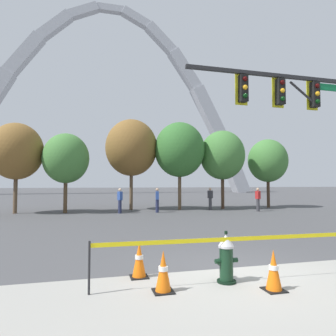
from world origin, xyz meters
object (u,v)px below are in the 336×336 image
at_px(fire_hydrant, 226,258).
at_px(pedestrian_near_trees, 157,200).
at_px(pedestrian_walking_right, 120,200).
at_px(traffic_signal_gantry, 307,116).
at_px(traffic_cone_curb_edge, 139,260).
at_px(pedestrian_walking_left, 258,199).
at_px(traffic_cone_mid_sidewalk, 163,272).
at_px(traffic_cone_by_hydrant, 274,271).
at_px(pedestrian_standing_center, 210,198).
at_px(monument_arch, 109,106).

distance_m(fire_hydrant, pedestrian_near_trees, 13.81).
bearing_deg(pedestrian_walking_right, traffic_signal_gantry, -61.78).
relative_size(traffic_cone_curb_edge, pedestrian_walking_right, 0.46).
bearing_deg(pedestrian_walking_left, traffic_cone_curb_edge, -129.68).
bearing_deg(fire_hydrant, traffic_cone_curb_edge, 155.68).
bearing_deg(fire_hydrant, pedestrian_walking_left, 56.61).
xyz_separation_m(traffic_cone_mid_sidewalk, traffic_cone_curb_edge, (-0.29, 0.91, 0.00)).
xyz_separation_m(traffic_signal_gantry, pedestrian_near_trees, (-3.12, 10.30, -3.45)).
bearing_deg(traffic_signal_gantry, pedestrian_walking_right, 118.22).
height_order(fire_hydrant, traffic_cone_by_hydrant, fire_hydrant).
bearing_deg(pedestrian_near_trees, traffic_cone_by_hydrant, -93.95).
relative_size(fire_hydrant, pedestrian_standing_center, 0.62).
height_order(fire_hydrant, traffic_cone_mid_sidewalk, fire_hydrant).
bearing_deg(pedestrian_near_trees, fire_hydrant, -96.73).
distance_m(fire_hydrant, monument_arch, 52.76).
height_order(traffic_cone_mid_sidewalk, traffic_cone_curb_edge, same).
xyz_separation_m(traffic_signal_gantry, pedestrian_walking_right, (-5.54, 10.32, -3.45)).
xyz_separation_m(pedestrian_walking_right, pedestrian_near_trees, (2.42, -0.02, 0.00)).
relative_size(pedestrian_walking_right, pedestrian_near_trees, 1.00).
relative_size(fire_hydrant, pedestrian_near_trees, 0.62).
bearing_deg(traffic_cone_curb_edge, traffic_cone_mid_sidewalk, -72.48).
height_order(fire_hydrant, traffic_signal_gantry, traffic_signal_gantry).
distance_m(fire_hydrant, pedestrian_walking_left, 15.31).
bearing_deg(traffic_cone_by_hydrant, traffic_signal_gantry, 44.40).
relative_size(monument_arch, pedestrian_near_trees, 35.56).
distance_m(traffic_signal_gantry, pedestrian_walking_left, 10.65).
distance_m(traffic_cone_mid_sidewalk, monument_arch, 53.00).
height_order(pedestrian_walking_left, pedestrian_walking_right, same).
bearing_deg(traffic_cone_by_hydrant, pedestrian_near_trees, 86.05).
bearing_deg(pedestrian_walking_right, traffic_cone_mid_sidewalk, -92.04).
xyz_separation_m(monument_arch, pedestrian_standing_center, (5.24, -35.80, -15.40)).
height_order(traffic_cone_by_hydrant, pedestrian_near_trees, pedestrian_near_trees).
relative_size(traffic_cone_mid_sidewalk, monument_arch, 0.01).
distance_m(traffic_cone_by_hydrant, pedestrian_standing_center, 16.00).
bearing_deg(pedestrian_standing_center, monument_arch, 98.33).
distance_m(traffic_cone_mid_sidewalk, pedestrian_walking_left, 16.22).
bearing_deg(traffic_cone_mid_sidewalk, pedestrian_walking_left, 53.15).
xyz_separation_m(traffic_cone_mid_sidewalk, pedestrian_standing_center, (6.98, 14.75, 0.46)).
distance_m(traffic_cone_curb_edge, pedestrian_walking_right, 13.04).
xyz_separation_m(traffic_signal_gantry, monument_arch, (-4.30, 46.94, 11.95)).
xyz_separation_m(fire_hydrant, traffic_cone_by_hydrant, (0.63, -0.62, -0.11)).
height_order(monument_arch, pedestrian_near_trees, monument_arch).
bearing_deg(monument_arch, pedestrian_walking_right, -91.94).
distance_m(traffic_signal_gantry, pedestrian_standing_center, 11.71).
xyz_separation_m(traffic_cone_by_hydrant, pedestrian_walking_right, (-1.43, 14.34, 0.46)).
distance_m(monument_arch, pedestrian_standing_center, 39.32).
bearing_deg(fire_hydrant, traffic_cone_by_hydrant, -44.40).
xyz_separation_m(traffic_cone_by_hydrant, monument_arch, (-0.19, 50.97, 15.86)).
bearing_deg(traffic_cone_mid_sidewalk, traffic_cone_by_hydrant, -12.42).
bearing_deg(pedestrian_walking_left, pedestrian_walking_right, 174.13).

